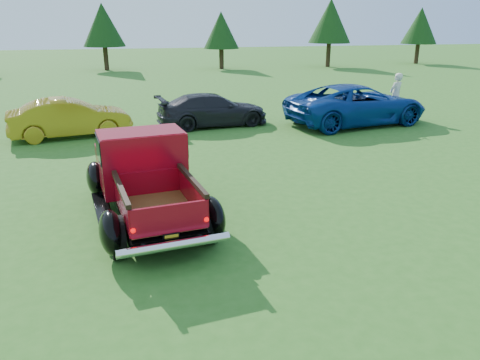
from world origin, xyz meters
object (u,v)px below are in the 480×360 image
Objects in this scene: tree_mid_right at (221,30)px; pickup_truck at (143,174)px; spectator at (396,95)px; show_car_grey at (213,110)px; show_car_blue at (357,104)px; tree_far_east at (420,26)px; tree_east at (330,21)px; tree_mid_left at (103,25)px; show_car_yellow at (70,118)px.

pickup_truck is (-7.36, -28.77, -2.16)m from tree_mid_right.
spectator is at bearing -81.92° from tree_mid_right.
show_car_blue is (5.34, -1.00, 0.15)m from show_car_grey.
tree_far_east is 1.00× the size of pickup_truck.
tree_east reaches higher than show_car_grey.
tree_mid_left is at bearing 175.24° from tree_east.
show_car_grey is at bearing -93.73° from show_car_yellow.
show_car_yellow is at bearing -141.33° from tree_far_east.
spectator is (12.48, 0.49, 0.24)m from show_car_yellow.
pickup_truck is 8.38m from show_car_grey.
tree_mid_right is 23.63m from show_car_yellow.
tree_far_east is at bearing -53.22° from show_car_grey.
tree_far_east is 35.32m from show_car_yellow.
tree_far_east is at bearing 6.34° from tree_east.
show_car_grey is (-13.50, -20.39, -3.06)m from tree_east.
tree_mid_right reaches higher than show_car_yellow.
pickup_truck is at bearing 13.05° from spectator.
show_car_grey is 7.49m from spectator.
show_car_yellow is 0.95× the size of show_car_grey.
tree_mid_right is at bearing -6.34° from tree_mid_left.
spectator is (2.14, 0.87, 0.13)m from show_car_blue.
pickup_truck reaches higher than show_car_blue.
spectator is at bearing -124.90° from tree_far_east.
tree_mid_left is at bearing -85.23° from spectator.
pickup_truck is (-25.36, -29.27, -2.43)m from tree_far_east.
show_car_yellow is (-9.50, -21.51, -2.32)m from tree_mid_right.
tree_mid_left reaches higher than spectator.
tree_mid_left reaches higher than show_car_grey.
pickup_truck is at bearing -104.34° from tree_mid_right.
tree_mid_right is at bearing -178.41° from tree_far_east.
tree_far_east is 38.80m from pickup_truck.
pickup_truck is 10.70m from show_car_blue.
show_car_yellow is (-2.14, 7.25, -0.16)m from pickup_truck.
tree_mid_left is 22.52m from show_car_grey.
show_car_blue is at bearing -110.88° from tree_east.
show_car_blue is (9.84, -22.89, -2.63)m from tree_mid_left.
pickup_truck reaches higher than show_car_yellow.
tree_east is 1.12× the size of tree_far_east.
tree_mid_left reaches higher than tree_mid_right.
show_car_yellow is (-0.50, -22.51, -2.73)m from tree_mid_left.
tree_far_east is 1.22× the size of show_car_yellow.
tree_mid_left is 1.14× the size of tree_mid_right.
tree_east reaches higher than tree_mid_right.
show_car_grey is at bearing 69.40° from show_car_blue.
tree_mid_left is 25.20m from spectator.
tree_mid_left is 1.04× the size of tree_far_east.
tree_mid_left is 2.81× the size of spectator.
tree_mid_right reaches higher than spectator.
tree_mid_left is at bearing 4.85° from show_car_grey.
show_car_yellow is 0.73× the size of show_car_blue.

